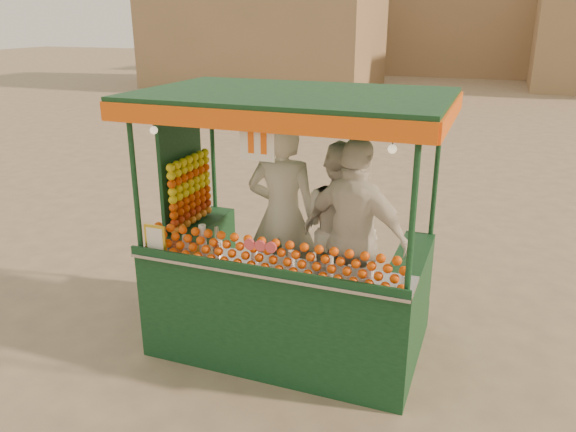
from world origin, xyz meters
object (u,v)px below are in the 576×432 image
at_px(juice_cart, 281,271).
at_px(vendor_right, 355,239).
at_px(vendor_left, 283,216).
at_px(vendor_middle, 341,229).

height_order(juice_cart, vendor_right, juice_cart).
height_order(juice_cart, vendor_left, juice_cart).
bearing_deg(vendor_middle, juice_cart, 74.71).
xyz_separation_m(vendor_left, vendor_middle, (0.57, 0.08, -0.09)).
bearing_deg(vendor_right, juice_cart, 22.76).
height_order(juice_cart, vendor_middle, juice_cart).
height_order(vendor_middle, vendor_right, vendor_right).
xyz_separation_m(vendor_left, vendor_right, (0.79, -0.25, -0.03)).
bearing_deg(juice_cart, vendor_left, 108.13).
height_order(vendor_left, vendor_middle, vendor_left).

